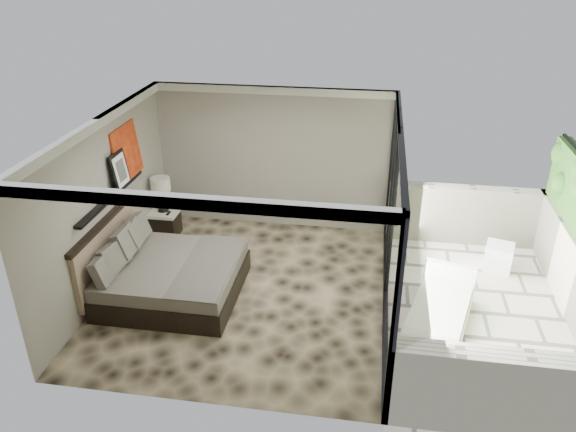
# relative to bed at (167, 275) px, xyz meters

# --- Properties ---
(floor) EXTENTS (5.00, 5.00, 0.00)m
(floor) POSITION_rel_bed_xyz_m (1.25, 0.24, -0.35)
(floor) COLOR black
(floor) RESTS_ON ground
(ceiling) EXTENTS (4.50, 5.00, 0.02)m
(ceiling) POSITION_rel_bed_xyz_m (1.25, 0.24, 2.44)
(ceiling) COLOR silver
(ceiling) RESTS_ON back_wall
(back_wall) EXTENTS (4.50, 0.02, 2.80)m
(back_wall) POSITION_rel_bed_xyz_m (1.25, 2.73, 1.05)
(back_wall) COLOR gray
(back_wall) RESTS_ON floor
(left_wall) EXTENTS (0.02, 5.00, 2.80)m
(left_wall) POSITION_rel_bed_xyz_m (-0.99, 0.24, 1.05)
(left_wall) COLOR gray
(left_wall) RESTS_ON floor
(glass_wall) EXTENTS (0.08, 5.00, 2.80)m
(glass_wall) POSITION_rel_bed_xyz_m (3.50, 0.24, 1.05)
(glass_wall) COLOR white
(glass_wall) RESTS_ON floor
(terrace_slab) EXTENTS (3.00, 5.00, 0.12)m
(terrace_slab) POSITION_rel_bed_xyz_m (5.00, 0.24, -0.41)
(terrace_slab) COLOR beige
(terrace_slab) RESTS_ON ground
(picture_ledge) EXTENTS (0.12, 2.20, 0.05)m
(picture_ledge) POSITION_rel_bed_xyz_m (-0.93, 0.34, 1.15)
(picture_ledge) COLOR black
(picture_ledge) RESTS_ON left_wall
(bed) EXTENTS (2.15, 2.08, 1.19)m
(bed) POSITION_rel_bed_xyz_m (0.00, 0.00, 0.00)
(bed) COLOR black
(bed) RESTS_ON floor
(nightstand) EXTENTS (0.56, 0.56, 0.53)m
(nightstand) POSITION_rel_bed_xyz_m (-0.73, 1.91, -0.08)
(nightstand) COLOR black
(nightstand) RESTS_ON floor
(table_lamp) EXTENTS (0.37, 0.37, 0.67)m
(table_lamp) POSITION_rel_bed_xyz_m (-0.75, 1.92, 0.60)
(table_lamp) COLOR black
(table_lamp) RESTS_ON nightstand
(abstract_canvas) EXTENTS (0.13, 0.90, 0.90)m
(abstract_canvas) POSITION_rel_bed_xyz_m (-0.95, 1.12, 1.63)
(abstract_canvas) COLOR #AD300E
(abstract_canvas) RESTS_ON picture_ledge
(framed_print) EXTENTS (0.11, 0.50, 0.60)m
(framed_print) POSITION_rel_bed_xyz_m (-0.89, 0.68, 1.48)
(framed_print) COLOR black
(framed_print) RESTS_ON picture_ledge
(ottoman) EXTENTS (0.56, 0.56, 0.45)m
(ottoman) POSITION_rel_bed_xyz_m (5.42, 1.64, -0.12)
(ottoman) COLOR white
(ottoman) RESTS_ON terrace_slab
(lounger) EXTENTS (1.18, 1.75, 0.63)m
(lounger) POSITION_rel_bed_xyz_m (4.29, -0.08, -0.15)
(lounger) COLOR white
(lounger) RESTS_ON terrace_slab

